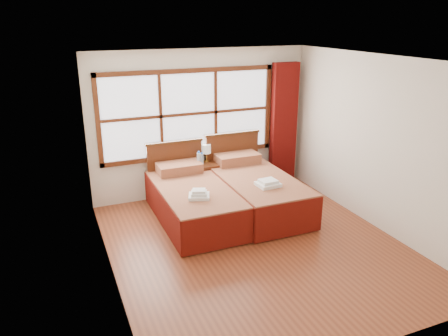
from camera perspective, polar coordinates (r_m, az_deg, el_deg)
name	(u,v)px	position (r m, az deg, el deg)	size (l,w,h in m)	color
floor	(256,246)	(6.36, 4.22, -10.10)	(4.50, 4.50, 0.00)	brown
ceiling	(261,60)	(5.57, 4.89, 13.93)	(4.50, 4.50, 0.00)	white
wall_back	(202,123)	(7.83, -2.95, 5.84)	(4.00, 4.00, 0.00)	silver
wall_left	(105,180)	(5.28, -15.24, -1.51)	(4.50, 4.50, 0.00)	silver
wall_right	(378,144)	(6.94, 19.45, 3.01)	(4.50, 4.50, 0.00)	silver
window	(189,114)	(7.67, -4.65, 7.06)	(3.16, 0.06, 1.56)	white
curtain	(284,124)	(8.39, 7.79, 5.69)	(0.50, 0.16, 2.30)	#5D0C09
bed_left	(192,200)	(7.02, -4.14, -4.21)	(1.09, 2.11, 1.06)	#44230E
bed_right	(254,190)	(7.40, 3.97, -2.82)	(1.13, 2.20, 1.11)	#44230E
nightstand	(204,180)	(7.86, -2.66, -1.61)	(0.47, 0.46, 0.63)	#4F2411
towels_left	(199,195)	(6.46, -3.28, -3.48)	(0.38, 0.36, 0.13)	white
towels_right	(268,183)	(6.86, 5.78, -2.00)	(0.36, 0.32, 0.10)	white
lamp	(206,149)	(7.82, -2.32, 2.45)	(0.16, 0.16, 0.32)	gold
bottle_near	(199,159)	(7.61, -3.29, 1.14)	(0.07, 0.07, 0.27)	#A5BFD4
bottle_far	(202,159)	(7.69, -2.91, 1.18)	(0.06, 0.06, 0.23)	#A5BFD4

